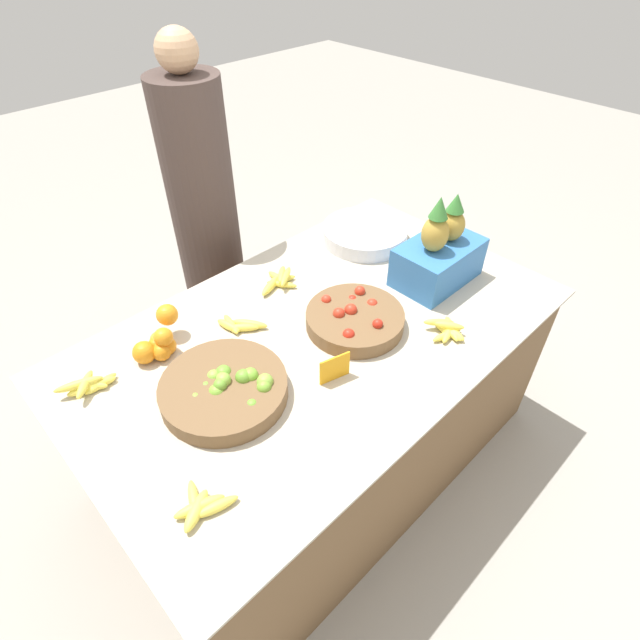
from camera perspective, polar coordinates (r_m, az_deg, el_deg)
name	(u,v)px	position (r m, az deg, el deg)	size (l,w,h in m)	color
ground_plane	(320,450)	(2.50, 0.00, -14.60)	(12.00, 12.00, 0.00)	#A39E93
market_table	(320,397)	(2.19, 0.00, -8.78)	(1.88, 1.14, 0.79)	brown
lime_bowl	(225,389)	(1.68, -10.78, -7.70)	(0.42, 0.42, 0.10)	brown
tomato_basket	(355,319)	(1.90, 4.02, 0.17)	(0.37, 0.37, 0.09)	brown
orange_pile	(159,340)	(1.87, -17.90, -2.18)	(0.22, 0.16, 0.14)	orange
metal_bowl	(365,234)	(2.40, 5.14, 9.81)	(0.40, 0.40, 0.07)	silver
price_sign	(335,368)	(1.69, 1.69, -5.54)	(0.11, 0.04, 0.11)	orange
produce_crate	(439,255)	(2.14, 13.43, 7.28)	(0.36, 0.23, 0.41)	#3370B7
banana_bunch_middle_left	(89,385)	(1.84, -24.92, -6.74)	(0.20, 0.13, 0.05)	#EFDB4C
banana_bunch_back_center	(279,280)	(2.12, -4.72, 4.54)	(0.21, 0.17, 0.05)	#EFDB4C
banana_bunch_front_center	(201,507)	(1.47, -13.43, -20.03)	(0.17, 0.15, 0.04)	#EFDB4C
banana_bunch_front_right	(239,325)	(1.92, -9.21, -0.60)	(0.14, 0.18, 0.03)	#EFDB4C
banana_bunch_front_left	(448,330)	(1.93, 14.43, -1.09)	(0.16, 0.17, 0.05)	#EFDB4C
vendor_person	(208,233)	(2.54, -12.69, 9.68)	(0.31, 0.31, 1.67)	#473833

